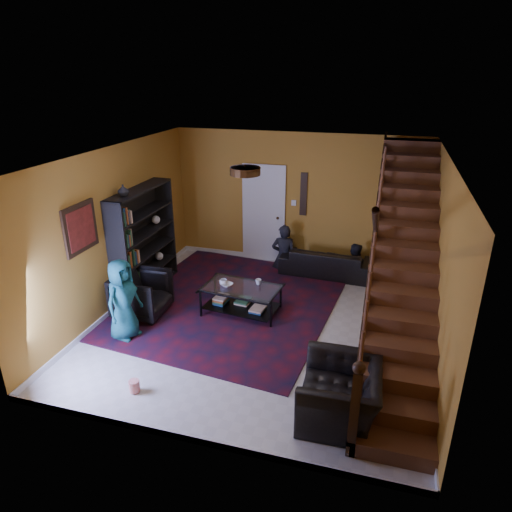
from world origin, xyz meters
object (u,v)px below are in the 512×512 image
(bookshelf, at_px, (145,244))
(sofa, at_px, (327,262))
(armchair_left, at_px, (142,294))
(coffee_table, at_px, (241,298))
(armchair_right, at_px, (340,394))

(bookshelf, relative_size, sofa, 1.06)
(armchair_left, bearing_deg, bookshelf, 21.34)
(sofa, height_order, coffee_table, sofa)
(bookshelf, bearing_deg, armchair_left, -67.21)
(armchair_right, bearing_deg, sofa, -171.62)
(sofa, relative_size, coffee_table, 1.37)
(sofa, bearing_deg, coffee_table, 62.07)
(coffee_table, bearing_deg, bookshelf, 170.75)
(sofa, bearing_deg, armchair_right, 102.74)
(armchair_left, height_order, armchair_right, armchair_left)
(sofa, xyz_separation_m, armchair_left, (-2.82, -2.54, 0.11))
(sofa, relative_size, armchair_right, 1.75)
(armchair_right, bearing_deg, armchair_left, -115.88)
(bookshelf, height_order, coffee_table, bookshelf)
(armchair_left, xyz_separation_m, coffee_table, (1.62, 0.52, -0.10))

